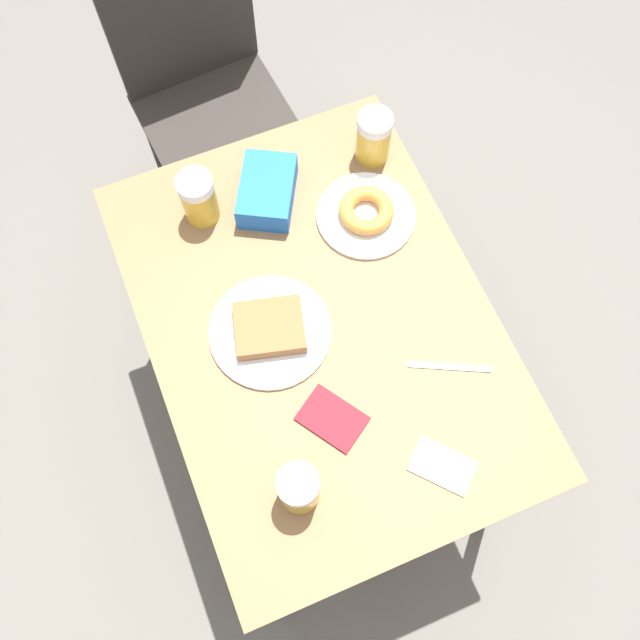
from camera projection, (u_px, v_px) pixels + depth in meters
name	position (u px, v px, depth m)	size (l,w,h in m)	color
ground_plane	(320.00, 412.00, 2.16)	(8.00, 8.00, 0.00)	#666059
table	(320.00, 335.00, 1.56)	(0.71, 1.00, 0.72)	olive
chair	(199.00, 72.00, 1.96)	(0.43, 0.43, 0.93)	#2D2823
plate_with_cake	(270.00, 330.00, 1.47)	(0.26, 0.26, 0.04)	silver
plate_with_donut	(366.00, 213.00, 1.58)	(0.22, 0.22, 0.04)	silver
beer_mug_left	(199.00, 198.00, 1.53)	(0.08, 0.08, 0.13)	gold
beer_mug_center	(299.00, 489.00, 1.30)	(0.08, 0.08, 0.13)	gold
beer_mug_right	(374.00, 137.00, 1.59)	(0.08, 0.08, 0.13)	gold
napkin_folded	(442.00, 466.00, 1.38)	(0.13, 0.14, 0.00)	white
fork	(450.00, 367.00, 1.46)	(0.16, 0.09, 0.00)	silver
passport_near_edge	(332.00, 419.00, 1.41)	(0.14, 0.15, 0.01)	maroon
blue_pouch	(267.00, 191.00, 1.58)	(0.18, 0.20, 0.07)	blue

